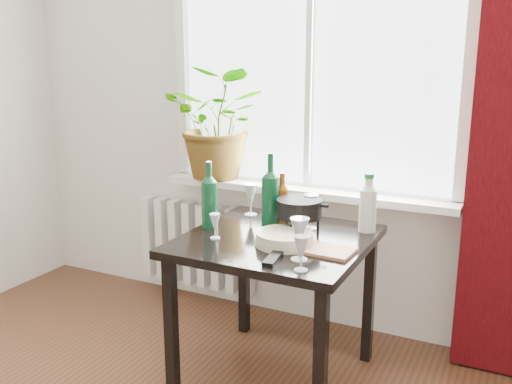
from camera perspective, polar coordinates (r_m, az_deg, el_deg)
The scene contains 18 objects.
window at distance 3.23m, azimuth 5.57°, elevation 13.90°, with size 1.72×0.08×1.62m.
windowsill at distance 3.26m, azimuth 4.82°, elevation 0.14°, with size 1.72×0.20×0.04m.
radiator at distance 3.73m, azimuth -5.95°, elevation -5.20°, with size 0.80×0.10×0.55m.
table at distance 2.74m, azimuth 2.04°, elevation -6.35°, with size 0.85×0.85×0.74m.
potted_plant at distance 3.44m, azimuth -3.63°, elevation 6.90°, with size 0.60×0.52×0.67m, color #2D691C.
wine_bottle_left at distance 2.83m, azimuth -4.70°, elevation -0.20°, with size 0.08×0.08×0.34m, color #0C3E20, non-canonical shape.
wine_bottle_right at distance 2.82m, azimuth 1.46°, elevation 0.24°, with size 0.09×0.09×0.38m, color #0C3E21, non-canonical shape.
bottle_amber at distance 2.85m, azimuth 2.63°, elevation -0.69°, with size 0.07×0.07×0.28m, color brown, non-canonical shape.
cleaning_bottle at distance 2.81m, azimuth 11.14°, elevation -1.02°, with size 0.08×0.08×0.29m, color silver, non-canonical shape.
wineglass_front_right at distance 2.39m, azimuth 4.37°, elevation -4.69°, with size 0.08×0.08×0.19m, color #B2BBC0, non-canonical shape.
wineglass_far_right at distance 2.28m, azimuth 4.54°, elevation -6.12°, with size 0.06×0.06×0.15m, color silver, non-canonical shape.
wineglass_back_center at distance 2.82m, azimuth 5.48°, elevation -1.94°, with size 0.08×0.08×0.18m, color #B0B6BD, non-canonical shape.
wineglass_back_left at distance 3.04m, azimuth -0.54°, elevation -0.74°, with size 0.07×0.07×0.18m, color silver, non-canonical shape.
wineglass_front_left at distance 2.67m, azimuth -4.13°, elevation -3.42°, with size 0.05×0.05×0.12m, color silver, non-canonical shape.
plate_stack at distance 2.60m, azimuth 2.89°, elevation -4.67°, with size 0.27×0.27×0.06m, color beige.
fondue_pot at distance 2.75m, azimuth 4.33°, elevation -2.44°, with size 0.25×0.22×0.17m, color black, non-canonical shape.
tv_remote at distance 2.41m, azimuth 1.71°, elevation -6.66°, with size 0.05×0.16×0.02m, color black.
cutting_board at distance 2.53m, azimuth 6.77°, elevation -5.77°, with size 0.26×0.17×0.01m, color #B0744F.
Camera 1 is at (1.15, -0.80, 1.59)m, focal length 40.00 mm.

